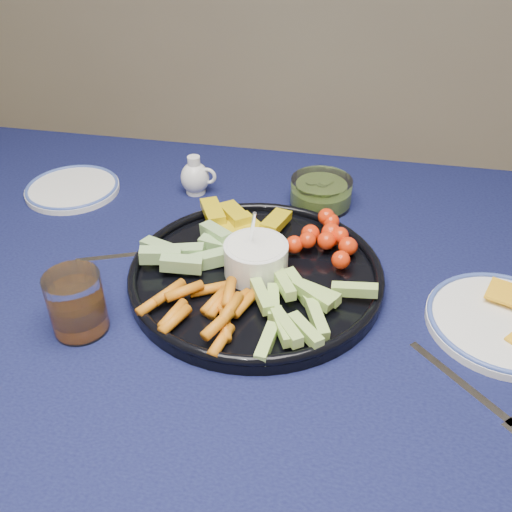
% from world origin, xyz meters
% --- Properties ---
extents(dining_table, '(1.67, 1.07, 0.75)m').
position_xyz_m(dining_table, '(0.00, 0.00, 0.66)').
color(dining_table, '#4C3219').
rests_on(dining_table, ground).
extents(crudite_platter, '(0.39, 0.39, 0.13)m').
position_xyz_m(crudite_platter, '(-0.06, 0.07, 0.77)').
color(crudite_platter, black).
rests_on(crudite_platter, dining_table).
extents(creamer_pitcher, '(0.07, 0.06, 0.08)m').
position_xyz_m(creamer_pitcher, '(-0.23, 0.32, 0.78)').
color(creamer_pitcher, white).
rests_on(creamer_pitcher, dining_table).
extents(pickle_bowl, '(0.11, 0.11, 0.05)m').
position_xyz_m(pickle_bowl, '(0.01, 0.32, 0.77)').
color(pickle_bowl, white).
rests_on(pickle_bowl, dining_table).
extents(cheese_plate, '(0.22, 0.22, 0.03)m').
position_xyz_m(cheese_plate, '(0.30, 0.03, 0.76)').
color(cheese_plate, white).
rests_on(cheese_plate, dining_table).
extents(juice_tumbler, '(0.08, 0.08, 0.09)m').
position_xyz_m(juice_tumbler, '(-0.28, -0.08, 0.79)').
color(juice_tumbler, white).
rests_on(juice_tumbler, dining_table).
extents(fork_left, '(0.18, 0.09, 0.00)m').
position_xyz_m(fork_left, '(-0.26, 0.10, 0.75)').
color(fork_left, white).
rests_on(fork_left, dining_table).
extents(fork_right, '(0.15, 0.15, 0.00)m').
position_xyz_m(fork_right, '(0.25, -0.11, 0.75)').
color(fork_right, white).
rests_on(fork_right, dining_table).
extents(side_plate_extra, '(0.18, 0.18, 0.01)m').
position_xyz_m(side_plate_extra, '(-0.47, 0.27, 0.75)').
color(side_plate_extra, white).
rests_on(side_plate_extra, dining_table).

